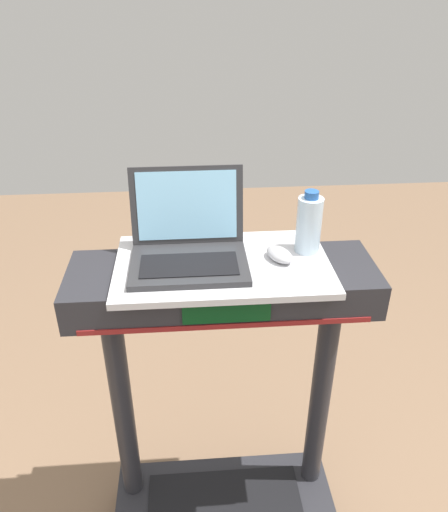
# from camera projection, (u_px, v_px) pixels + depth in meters

# --- Properties ---
(desk_board) EXTENTS (0.62, 0.37, 0.02)m
(desk_board) POSITION_uv_depth(u_px,v_px,m) (223.00, 265.00, 1.43)
(desk_board) COLOR silver
(desk_board) RESTS_ON treadmill_base
(laptop) EXTENTS (0.33, 0.28, 0.24)m
(laptop) POSITION_uv_depth(u_px,v_px,m) (188.00, 245.00, 1.42)
(laptop) COLOR #2D2D30
(laptop) RESTS_ON desk_board
(computer_mouse) EXTENTS (0.10, 0.12, 0.03)m
(computer_mouse) POSITION_uv_depth(u_px,v_px,m) (280.00, 254.00, 1.43)
(computer_mouse) COLOR #B2B2B7
(computer_mouse) RESTS_ON desk_board
(water_bottle) EXTENTS (0.07, 0.07, 0.19)m
(water_bottle) POSITION_uv_depth(u_px,v_px,m) (309.00, 224.00, 1.45)
(water_bottle) COLOR silver
(water_bottle) RESTS_ON desk_board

